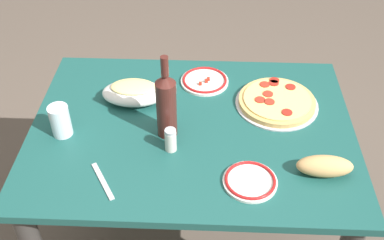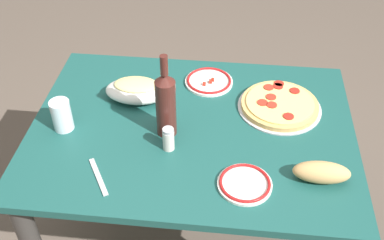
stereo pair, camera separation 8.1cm
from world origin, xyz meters
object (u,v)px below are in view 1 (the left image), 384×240
pepperoni_pizza (277,102)px  bread_loaf (325,166)px  side_plate_far (205,81)px  side_plate_near (250,181)px  wine_bottle (166,104)px  water_glass (60,121)px  spice_shaker (171,140)px  baked_pasta_dish (134,92)px  dining_table (192,152)px

pepperoni_pizza → bread_loaf: (-0.12, 0.35, 0.02)m
side_plate_far → side_plate_near: bearing=106.2°
wine_bottle → water_glass: 0.38m
spice_shaker → baked_pasta_dish: bearing=-58.4°
water_glass → side_plate_near: bearing=162.4°
side_plate_near → side_plate_far: (0.15, -0.53, 0.00)m
dining_table → water_glass: water_glass is taller
wine_bottle → spice_shaker: 0.12m
pepperoni_pizza → side_plate_far: pepperoni_pizza is taller
wine_bottle → side_plate_near: size_ratio=1.84×
bread_loaf → side_plate_near: bearing=11.8°
wine_bottle → spice_shaker: wine_bottle is taller
side_plate_far → spice_shaker: spice_shaker is taller
spice_shaker → water_glass: bearing=-9.4°
dining_table → side_plate_far: (-0.04, -0.27, 0.14)m
dining_table → side_plate_far: size_ratio=6.04×
pepperoni_pizza → side_plate_far: (0.28, -0.13, -0.01)m
water_glass → pepperoni_pizza: bearing=-165.7°
side_plate_near → bread_loaf: 0.24m
pepperoni_pizza → spice_shaker: size_ratio=3.60×
side_plate_near → spice_shaker: (0.26, -0.14, 0.03)m
baked_pasta_dish → dining_table: bearing=148.1°
pepperoni_pizza → side_plate_near: size_ratio=1.81×
dining_table → water_glass: size_ratio=9.91×
baked_pasta_dish → wine_bottle: 0.25m
pepperoni_pizza → bread_loaf: bearing=108.2°
wine_bottle → pepperoni_pizza: bearing=-155.9°
water_glass → side_plate_near: size_ratio=0.68×
water_glass → spice_shaker: size_ratio=1.34×
dining_table → pepperoni_pizza: pepperoni_pizza is taller
baked_pasta_dish → water_glass: water_glass is taller
baked_pasta_dish → side_plate_near: bearing=136.3°
baked_pasta_dish → water_glass: 0.30m
dining_table → water_glass: bearing=7.1°
bread_loaf → dining_table: bearing=-26.2°
spice_shaker → bread_loaf: bearing=169.6°
wine_bottle → side_plate_far: size_ratio=1.66×
side_plate_near → bread_loaf: (-0.24, -0.05, 0.03)m
water_glass → bread_loaf: (-0.88, 0.16, -0.02)m
water_glass → spice_shaker: water_glass is taller
water_glass → bread_loaf: bearing=170.0°
spice_shaker → wine_bottle: bearing=-77.3°
water_glass → bread_loaf: water_glass is taller
side_plate_far → bread_loaf: bearing=129.0°
water_glass → side_plate_far: (-0.49, -0.33, -0.05)m
bread_loaf → spice_shaker: spice_shaker is taller
baked_pasta_dish → pepperoni_pizza: bearing=179.8°
wine_bottle → water_glass: (0.37, 0.02, -0.07)m
baked_pasta_dish → side_plate_near: size_ratio=1.39×
side_plate_far → pepperoni_pizza: bearing=154.6°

